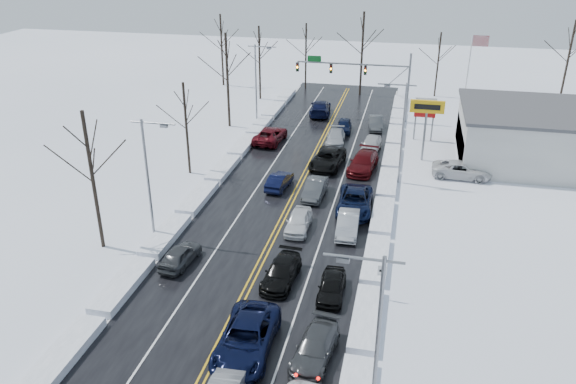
% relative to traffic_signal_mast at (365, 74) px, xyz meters
% --- Properties ---
extents(ground, '(160.00, 160.00, 0.00)m').
position_rel_traffic_signal_mast_xyz_m(ground, '(-3.45, -27.99, -5.48)').
color(ground, white).
rests_on(ground, ground).
extents(road_surface, '(14.00, 84.00, 0.01)m').
position_rel_traffic_signal_mast_xyz_m(road_surface, '(-3.45, -25.99, -5.47)').
color(road_surface, black).
rests_on(road_surface, ground).
extents(snow_bank_left, '(1.61, 72.00, 0.55)m').
position_rel_traffic_signal_mast_xyz_m(snow_bank_left, '(-11.05, -25.99, -5.48)').
color(snow_bank_left, white).
rests_on(snow_bank_left, ground).
extents(snow_bank_right, '(1.61, 72.00, 0.55)m').
position_rel_traffic_signal_mast_xyz_m(snow_bank_right, '(4.15, -25.99, -5.48)').
color(snow_bank_right, white).
rests_on(snow_bank_right, ground).
extents(traffic_signal_mast, '(13.28, 0.39, 8.00)m').
position_rel_traffic_signal_mast_xyz_m(traffic_signal_mast, '(0.00, 0.00, 0.00)').
color(traffic_signal_mast, slate).
rests_on(traffic_signal_mast, ground).
extents(tires_plus_sign, '(3.20, 0.34, 6.00)m').
position_rel_traffic_signal_mast_xyz_m(tires_plus_sign, '(7.05, -12.00, -0.49)').
color(tires_plus_sign, slate).
rests_on(tires_plus_sign, ground).
extents(used_vehicles_sign, '(2.20, 0.22, 4.65)m').
position_rel_traffic_signal_mast_xyz_m(used_vehicles_sign, '(7.05, -5.99, -2.16)').
color(used_vehicles_sign, slate).
rests_on(used_vehicles_sign, ground).
extents(speed_limit_sign, '(0.55, 0.09, 2.35)m').
position_rel_traffic_signal_mast_xyz_m(speed_limit_sign, '(4.75, -35.99, -3.84)').
color(speed_limit_sign, slate).
rests_on(speed_limit_sign, ground).
extents(flagpole, '(1.87, 1.20, 10.00)m').
position_rel_traffic_signal_mast_xyz_m(flagpole, '(11.72, 2.01, 0.45)').
color(flagpole, silver).
rests_on(flagpole, ground).
extents(dealership_building, '(20.40, 12.40, 5.30)m').
position_rel_traffic_signal_mast_xyz_m(dealership_building, '(20.53, -9.99, -2.82)').
color(dealership_building, beige).
rests_on(dealership_building, ground).
extents(streetlight_se, '(3.20, 0.25, 9.00)m').
position_rel_traffic_signal_mast_xyz_m(streetlight_se, '(4.85, -45.99, -0.17)').
color(streetlight_se, slate).
rests_on(streetlight_se, ground).
extents(streetlight_ne, '(3.20, 0.25, 9.00)m').
position_rel_traffic_signal_mast_xyz_m(streetlight_ne, '(4.85, -17.99, -0.17)').
color(streetlight_ne, slate).
rests_on(streetlight_ne, ground).
extents(streetlight_sw, '(3.20, 0.25, 9.00)m').
position_rel_traffic_signal_mast_xyz_m(streetlight_sw, '(-11.74, -31.99, -0.17)').
color(streetlight_sw, slate).
rests_on(streetlight_sw, ground).
extents(streetlight_nw, '(3.20, 0.25, 9.00)m').
position_rel_traffic_signal_mast_xyz_m(streetlight_nw, '(-11.74, -3.99, -0.17)').
color(streetlight_nw, slate).
rests_on(streetlight_nw, ground).
extents(tree_left_b, '(4.00, 4.00, 10.00)m').
position_rel_traffic_signal_mast_xyz_m(tree_left_b, '(-14.95, -33.99, 1.51)').
color(tree_left_b, '#2D231C').
rests_on(tree_left_b, ground).
extents(tree_left_c, '(3.40, 3.40, 8.50)m').
position_rel_traffic_signal_mast_xyz_m(tree_left_c, '(-13.95, -19.99, 0.46)').
color(tree_left_c, '#2D231C').
rests_on(tree_left_c, ground).
extents(tree_left_d, '(4.20, 4.20, 10.50)m').
position_rel_traffic_signal_mast_xyz_m(tree_left_d, '(-14.65, -5.99, 1.86)').
color(tree_left_d, '#2D231C').
rests_on(tree_left_d, ground).
extents(tree_left_e, '(3.80, 3.80, 9.50)m').
position_rel_traffic_signal_mast_xyz_m(tree_left_e, '(-14.25, 6.01, 1.16)').
color(tree_left_e, '#2D231C').
rests_on(tree_left_e, ground).
extents(tree_far_a, '(4.00, 4.00, 10.00)m').
position_rel_traffic_signal_mast_xyz_m(tree_far_a, '(-21.45, 12.01, 1.51)').
color(tree_far_a, '#2D231C').
rests_on(tree_far_a, ground).
extents(tree_far_b, '(3.60, 3.60, 9.00)m').
position_rel_traffic_signal_mast_xyz_m(tree_far_b, '(-9.45, 13.01, 0.81)').
color(tree_far_b, '#2D231C').
rests_on(tree_far_b, ground).
extents(tree_far_c, '(4.40, 4.40, 11.00)m').
position_rel_traffic_signal_mast_xyz_m(tree_far_c, '(-1.45, 11.01, 2.21)').
color(tree_far_c, '#2D231C').
rests_on(tree_far_c, ground).
extents(tree_far_d, '(3.40, 3.40, 8.50)m').
position_rel_traffic_signal_mast_xyz_m(tree_far_d, '(8.55, 12.51, 0.46)').
color(tree_far_d, '#2D231C').
rests_on(tree_far_d, ground).
extents(tree_far_e, '(4.20, 4.20, 10.50)m').
position_rel_traffic_signal_mast_xyz_m(tree_far_e, '(24.55, 13.01, 1.86)').
color(tree_far_e, '#2D231C').
rests_on(tree_far_e, ground).
extents(queued_car_2, '(2.94, 6.09, 1.67)m').
position_rel_traffic_signal_mast_xyz_m(queued_car_2, '(-1.86, -42.30, -5.48)').
color(queued_car_2, black).
rests_on(queued_car_2, ground).
extents(queued_car_3, '(2.14, 4.70, 1.33)m').
position_rel_traffic_signal_mast_xyz_m(queued_car_3, '(-1.56, -35.48, -5.48)').
color(queued_car_3, black).
rests_on(queued_car_3, ground).
extents(queued_car_4, '(1.73, 4.17, 1.41)m').
position_rel_traffic_signal_mast_xyz_m(queued_car_4, '(-1.89, -28.50, -5.48)').
color(queued_car_4, white).
rests_on(queued_car_4, ground).
extents(queued_car_5, '(1.67, 4.43, 1.44)m').
position_rel_traffic_signal_mast_xyz_m(queued_car_5, '(-1.70, -22.53, -5.48)').
color(queued_car_5, '#3D4042').
rests_on(queued_car_5, ground).
extents(queued_car_6, '(3.14, 5.95, 1.59)m').
position_rel_traffic_signal_mast_xyz_m(queued_car_6, '(-1.71, -15.72, -5.48)').
color(queued_car_6, black).
rests_on(queued_car_6, ground).
extents(queued_car_7, '(2.22, 4.75, 1.34)m').
position_rel_traffic_signal_mast_xyz_m(queued_car_7, '(-1.88, -9.16, -5.48)').
color(queued_car_7, '#A8AAB0').
rests_on(queued_car_7, ground).
extents(queued_car_8, '(1.82, 3.99, 1.33)m').
position_rel_traffic_signal_mast_xyz_m(queued_car_8, '(-1.53, -5.04, -5.48)').
color(queued_car_8, black).
rests_on(queued_car_8, ground).
extents(queued_car_11, '(2.37, 4.75, 1.33)m').
position_rel_traffic_signal_mast_xyz_m(queued_car_11, '(1.80, -42.01, -5.48)').
color(queued_car_11, '#393B3E').
rests_on(queued_car_11, ground).
extents(queued_car_12, '(1.66, 3.95, 1.33)m').
position_rel_traffic_signal_mast_xyz_m(queued_car_12, '(1.80, -36.31, -5.48)').
color(queued_car_12, black).
rests_on(queued_car_12, ground).
extents(queued_car_13, '(1.74, 4.50, 1.46)m').
position_rel_traffic_signal_mast_xyz_m(queued_car_13, '(1.78, -28.15, -5.48)').
color(queued_car_13, '#A4A7AC').
rests_on(queued_car_13, ground).
extents(queued_car_14, '(2.87, 5.91, 1.62)m').
position_rel_traffic_signal_mast_xyz_m(queued_car_14, '(1.86, -24.42, -5.48)').
color(queued_car_14, black).
rests_on(queued_car_14, ground).
extents(queued_car_15, '(2.83, 5.74, 1.60)m').
position_rel_traffic_signal_mast_xyz_m(queued_car_15, '(1.67, -15.83, -5.48)').
color(queued_car_15, '#43090C').
rests_on(queued_car_15, ground).
extents(queued_car_16, '(2.13, 4.55, 1.50)m').
position_rel_traffic_signal_mast_xyz_m(queued_car_16, '(1.94, -10.64, -5.48)').
color(queued_car_16, silver).
rests_on(queued_car_16, ground).
extents(queued_car_17, '(1.94, 4.38, 1.40)m').
position_rel_traffic_signal_mast_xyz_m(queued_car_17, '(1.82, -3.30, -5.48)').
color(queued_car_17, '#3D4042').
rests_on(queued_car_17, ground).
extents(oncoming_car_0, '(1.81, 4.18, 1.34)m').
position_rel_traffic_signal_mast_xyz_m(oncoming_car_0, '(-5.05, -21.44, -5.48)').
color(oncoming_car_0, black).
rests_on(oncoming_car_0, ground).
extents(oncoming_car_1, '(2.96, 5.79, 1.56)m').
position_rel_traffic_signal_mast_xyz_m(oncoming_car_1, '(-8.73, -10.17, -5.48)').
color(oncoming_car_1, '#510A12').
rests_on(oncoming_car_1, ground).
extents(oncoming_car_2, '(2.97, 6.06, 1.70)m').
position_rel_traffic_signal_mast_xyz_m(oncoming_car_2, '(-5.23, 0.79, -5.48)').
color(oncoming_car_2, black).
rests_on(oncoming_car_2, ground).
extents(oncoming_car_3, '(1.98, 4.11, 1.35)m').
position_rel_traffic_signal_mast_xyz_m(oncoming_car_3, '(-8.66, -34.97, -5.48)').
color(oncoming_car_3, '#393B3E').
rests_on(oncoming_car_3, ground).
extents(parked_car_0, '(5.42, 2.65, 1.48)m').
position_rel_traffic_signal_mast_xyz_m(parked_car_0, '(10.59, -15.61, -5.48)').
color(parked_car_0, silver).
rests_on(parked_car_0, ground).
extents(parked_car_1, '(2.43, 4.84, 1.35)m').
position_rel_traffic_signal_mast_xyz_m(parked_car_1, '(13.52, -12.90, -5.48)').
color(parked_car_1, '#3B3D40').
rests_on(parked_car_1, ground).
extents(parked_car_2, '(1.65, 4.02, 1.36)m').
position_rel_traffic_signal_mast_xyz_m(parked_car_2, '(11.62, -4.72, -5.48)').
color(parked_car_2, black).
rests_on(parked_car_2, ground).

